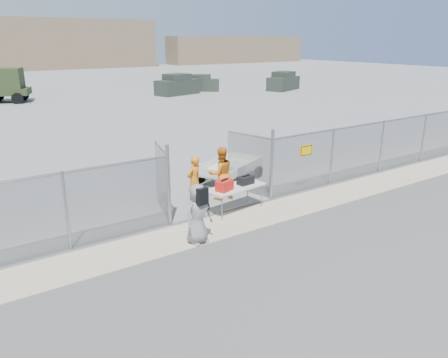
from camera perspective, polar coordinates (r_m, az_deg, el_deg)
ground at (r=13.03m, az=4.95°, el=-6.86°), size 160.00×160.00×0.00m
tarmac_inside at (r=51.99m, az=-25.84°, el=10.13°), size 160.00×80.00×0.01m
dirt_strip at (r=13.75m, az=2.34°, el=-5.41°), size 44.00×1.60×0.01m
distant_hills at (r=88.06m, az=-26.78°, el=15.44°), size 140.00×6.00×9.00m
chain_link_fence at (r=14.13m, az=0.00°, el=0.00°), size 40.00×0.20×2.20m
folding_table at (r=14.35m, az=1.51°, el=-2.58°), size 2.09×1.09×0.85m
orange_bag at (r=13.77m, az=0.06°, el=-0.85°), size 0.63×0.52×0.34m
black_duffel at (r=14.41m, az=2.84°, el=-0.16°), size 0.58×0.38×0.26m
security_worker_left at (r=14.79m, az=-3.91°, el=-0.22°), size 0.73×0.60×1.71m
security_worker_right at (r=15.25m, az=-0.42°, el=0.74°), size 1.02×0.86×1.88m
visitor at (r=12.01m, az=-3.43°, el=-4.57°), size 0.90×0.65×1.71m
utility_trailer at (r=17.39m, az=0.83°, el=1.14°), size 3.98×3.14×0.86m
parked_vehicle_near at (r=45.31m, az=-6.14°, el=12.16°), size 4.86×3.12×2.03m
parked_vehicle_mid at (r=48.42m, az=-2.99°, el=12.41°), size 4.08×3.60×1.72m
parked_vehicle_far at (r=49.63m, az=7.76°, el=12.56°), size 4.77×3.48×1.97m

